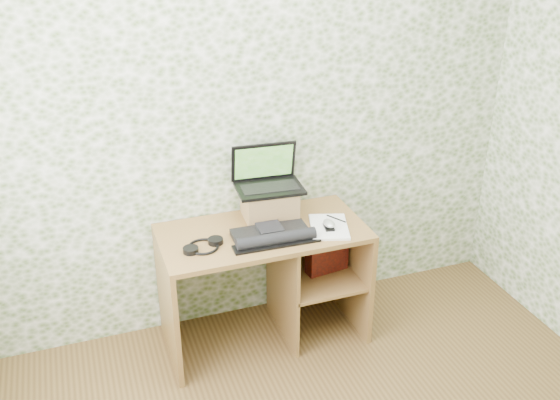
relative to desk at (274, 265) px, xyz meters
name	(u,v)px	position (x,y,z in m)	size (l,w,h in m)	color
wall_back	(245,124)	(-0.08, 0.28, 0.82)	(3.50, 3.50, 0.00)	white
desk	(274,265)	(0.00, 0.00, 0.00)	(1.20, 0.60, 0.75)	brown
riser	(270,204)	(0.01, 0.12, 0.36)	(0.31, 0.26, 0.18)	brown
laptop	(267,178)	(0.01, 0.16, 0.51)	(0.41, 0.30, 0.26)	black
keyboard	(273,235)	(-0.06, -0.14, 0.29)	(0.50, 0.26, 0.07)	black
headphones	(203,246)	(-0.45, -0.11, 0.28)	(0.24, 0.22, 0.03)	black
notepad	(329,227)	(0.30, -0.13, 0.28)	(0.21, 0.31, 0.01)	white
mouse	(329,225)	(0.29, -0.15, 0.30)	(0.06, 0.10, 0.03)	silver
pen	(336,219)	(0.37, -0.07, 0.29)	(0.01, 0.01, 0.14)	black
red_box	(327,248)	(0.34, -0.03, 0.07)	(0.26, 0.08, 0.32)	maroon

